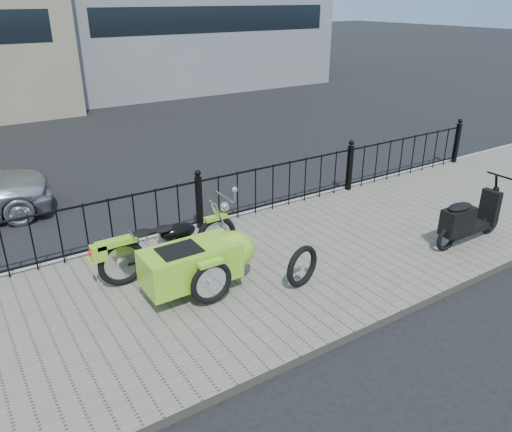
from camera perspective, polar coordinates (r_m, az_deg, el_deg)
ground at (r=7.92m, az=-2.02°, el=-5.50°), size 120.00×120.00×0.00m
sidewalk at (r=7.53m, az=-0.04°, el=-6.68°), size 30.00×3.80×0.12m
curb at (r=9.03m, az=-6.76°, el=-1.36°), size 30.00×0.10×0.12m
iron_fence at (r=8.70m, az=-6.51°, el=1.44°), size 14.11×0.11×1.08m
motorcycle_sidecar at (r=6.95m, az=-6.67°, el=-4.56°), size 2.28×1.48×0.98m
scooter at (r=8.82m, az=22.96°, el=-0.45°), size 1.58×0.46×1.07m
spare_tire at (r=7.02m, az=5.29°, el=-5.73°), size 0.62×0.22×0.62m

